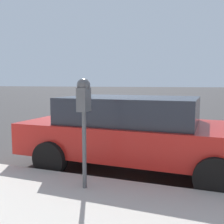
{
  "coord_description": "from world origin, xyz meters",
  "views": [
    {
      "loc": [
        -6.02,
        -1.93,
        1.69
      ],
      "look_at": [
        -2.14,
        -0.53,
        1.24
      ],
      "focal_mm": 42.0,
      "sensor_mm": 36.0,
      "label": 1
    }
  ],
  "objects": [
    {
      "name": "ground_plane",
      "position": [
        0.0,
        0.0,
        0.0
      ],
      "size": [
        220.0,
        220.0,
        0.0
      ],
      "primitive_type": "plane",
      "color": "#3D3A3A"
    },
    {
      "name": "parking_meter",
      "position": [
        -2.69,
        -0.3,
        1.39
      ],
      "size": [
        0.21,
        0.19,
        1.59
      ],
      "color": "#4C5156",
      "rests_on": "sidewalk"
    },
    {
      "name": "car_red",
      "position": [
        -1.1,
        -0.65,
        0.76
      ],
      "size": [
        2.18,
        4.58,
        1.42
      ],
      "rotation": [
        0.0,
        0.0,
        3.12
      ],
      "color": "#B21E19",
      "rests_on": "ground_plane"
    }
  ]
}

